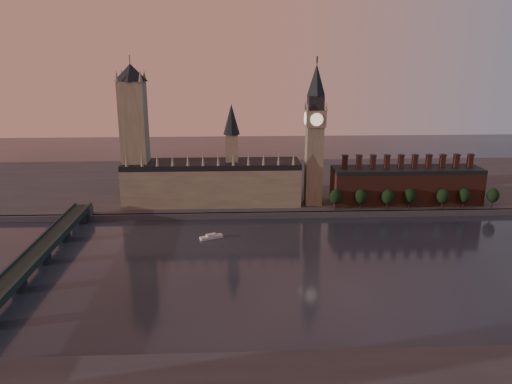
% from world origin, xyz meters
% --- Properties ---
extents(ground, '(900.00, 900.00, 0.00)m').
position_xyz_m(ground, '(0.00, 0.00, 0.00)').
color(ground, black).
rests_on(ground, ground).
extents(north_bank, '(900.00, 182.00, 4.00)m').
position_xyz_m(north_bank, '(0.00, 178.04, 2.00)').
color(north_bank, '#424246').
rests_on(north_bank, ground).
extents(palace_of_westminster, '(130.00, 30.30, 74.00)m').
position_xyz_m(palace_of_westminster, '(-64.41, 114.91, 21.63)').
color(palace_of_westminster, gray).
rests_on(palace_of_westminster, north_bank).
extents(victoria_tower, '(24.00, 24.00, 108.00)m').
position_xyz_m(victoria_tower, '(-120.00, 115.00, 59.09)').
color(victoria_tower, gray).
rests_on(victoria_tower, north_bank).
extents(big_ben, '(15.00, 15.00, 107.00)m').
position_xyz_m(big_ben, '(10.00, 110.00, 56.83)').
color(big_ben, gray).
rests_on(big_ben, north_bank).
extents(chimney_block, '(110.00, 25.00, 37.00)m').
position_xyz_m(chimney_block, '(80.00, 110.00, 17.82)').
color(chimney_block, '#542B20').
rests_on(chimney_block, north_bank).
extents(embankment_tree_0, '(8.60, 8.60, 14.88)m').
position_xyz_m(embankment_tree_0, '(23.96, 94.94, 13.47)').
color(embankment_tree_0, black).
rests_on(embankment_tree_0, north_bank).
extents(embankment_tree_1, '(8.60, 8.60, 14.88)m').
position_xyz_m(embankment_tree_1, '(42.49, 95.24, 13.47)').
color(embankment_tree_1, black).
rests_on(embankment_tree_1, north_bank).
extents(embankment_tree_2, '(8.60, 8.60, 14.88)m').
position_xyz_m(embankment_tree_2, '(61.70, 93.63, 13.47)').
color(embankment_tree_2, black).
rests_on(embankment_tree_2, north_bank).
extents(embankment_tree_3, '(8.60, 8.60, 14.88)m').
position_xyz_m(embankment_tree_3, '(78.13, 95.35, 13.47)').
color(embankment_tree_3, black).
rests_on(embankment_tree_3, north_bank).
extents(embankment_tree_4, '(8.60, 8.60, 14.88)m').
position_xyz_m(embankment_tree_4, '(101.89, 93.56, 13.47)').
color(embankment_tree_4, black).
rests_on(embankment_tree_4, north_bank).
extents(embankment_tree_5, '(8.60, 8.60, 14.88)m').
position_xyz_m(embankment_tree_5, '(118.01, 94.32, 13.47)').
color(embankment_tree_5, black).
rests_on(embankment_tree_5, north_bank).
extents(embankment_tree_6, '(8.60, 8.60, 14.88)m').
position_xyz_m(embankment_tree_6, '(139.16, 94.05, 13.47)').
color(embankment_tree_6, black).
rests_on(embankment_tree_6, north_bank).
extents(westminster_bridge, '(14.00, 200.00, 11.55)m').
position_xyz_m(westminster_bridge, '(-155.00, -2.70, 7.44)').
color(westminster_bridge, '#1C2B25').
rests_on(westminster_bridge, ground).
extents(river_boat, '(15.08, 9.94, 2.93)m').
position_xyz_m(river_boat, '(-63.42, 51.16, 1.12)').
color(river_boat, silver).
rests_on(river_boat, ground).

